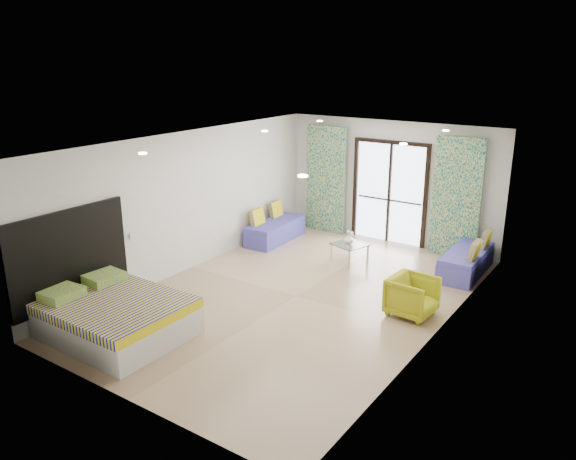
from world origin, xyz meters
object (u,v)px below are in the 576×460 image
Objects in this scene: armchair at (412,294)px; daybed_right at (467,261)px; coffee_table at (350,246)px; bed at (116,317)px; daybed_left at (275,230)px.

daybed_right is at bearing -0.54° from armchair.
armchair is (1.98, -1.56, 0.01)m from coffee_table.
bed is 2.84× the size of armchair.
daybed_right is at bearing 3.02° from daybed_left.
daybed_right is 2.28m from coffee_table.
daybed_left reaches higher than coffee_table.
coffee_table is at bearing 55.63° from armchair.
bed is 2.71× the size of coffee_table.
armchair is (3.42, 3.15, 0.06)m from bed.
armchair reaches higher than bed.
bed is 5.03m from daybed_left.
daybed_left is 1.00× the size of daybed_right.
daybed_right is at bearing 56.52° from bed.
daybed_right is at bearing 18.54° from coffee_table.
coffee_table is 2.52m from armchair.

